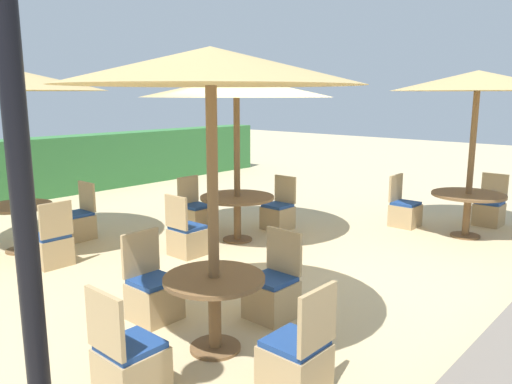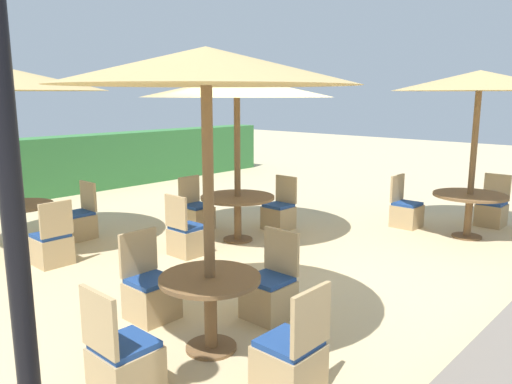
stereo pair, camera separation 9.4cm
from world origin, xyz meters
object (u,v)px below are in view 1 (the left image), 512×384
(round_table_front_left, at_px, (214,295))
(parasol_back_left, at_px, (6,80))
(patio_chair_center_east, at_px, (278,214))
(patio_chair_front_left_north, at_px, (153,295))
(patio_chair_center_west, at_px, (187,238))
(patio_chair_front_left_south, at_px, (296,362))
(patio_chair_center_north, at_px, (196,215))
(patio_chair_back_left_east, at_px, (78,223))
(parasol_front_left, at_px, (211,68))
(patio_chair_back_left_south, at_px, (52,247))
(patio_chair_front_right_east, at_px, (489,211))
(lamp_post, at_px, (13,95))
(round_table_back_left, at_px, (19,216))
(parasol_center, at_px, (236,87))
(round_table_front_right, at_px, (468,202))
(patio_chair_front_left_east, at_px, (272,293))
(patio_chair_front_left_west, at_px, (130,365))
(parasol_front_right, at_px, (478,81))
(patio_chair_front_right_north, at_px, (404,212))
(round_table_center, at_px, (237,204))

(round_table_front_left, relative_size, parasol_back_left, 0.33)
(patio_chair_center_east, xyz_separation_m, patio_chair_front_left_north, (-3.72, -1.31, 0.00))
(patio_chair_center_west, bearing_deg, patio_chair_front_left_south, -27.34)
(patio_chair_center_north, bearing_deg, patio_chair_back_left_east, -30.77)
(parasol_front_left, bearing_deg, patio_chair_back_left_south, 88.02)
(parasol_front_left, height_order, patio_chair_front_left_north, parasol_front_left)
(patio_chair_front_right_east, height_order, parasol_front_left, parasol_front_left)
(lamp_post, bearing_deg, round_table_back_left, 67.91)
(patio_chair_front_left_north, height_order, round_table_back_left, patio_chair_front_left_north)
(patio_chair_front_right_east, xyz_separation_m, patio_chair_center_west, (-4.85, 2.79, 0.00))
(parasol_back_left, bearing_deg, parasol_center, -38.47)
(round_table_front_right, xyz_separation_m, round_table_front_left, (-5.44, 0.41, -0.06))
(patio_chair_front_left_north, bearing_deg, patio_chair_front_left_east, 133.52)
(round_table_front_right, bearing_deg, round_table_front_left, 175.68)
(parasol_front_left, xyz_separation_m, round_table_front_left, (0.00, -0.00, -2.04))
(patio_chair_center_west, relative_size, patio_chair_back_left_east, 1.00)
(parasol_center, xyz_separation_m, patio_chair_front_left_north, (-2.70, -1.35, -2.20))
(patio_chair_front_left_north, bearing_deg, patio_chair_front_left_south, 87.92)
(lamp_post, bearing_deg, patio_chair_front_left_east, 13.64)
(lamp_post, relative_size, round_table_front_right, 2.82)
(patio_chair_front_left_west, height_order, patio_chair_front_left_north, same)
(round_table_front_left, relative_size, patio_chair_front_left_south, 1.01)
(patio_chair_center_west, bearing_deg, round_table_front_right, 53.81)
(patio_chair_center_west, bearing_deg, patio_chair_back_left_east, -162.53)
(parasol_front_right, relative_size, patio_chair_front_left_east, 2.94)
(parasol_front_right, relative_size, patio_chair_front_right_north, 2.94)
(lamp_post, bearing_deg, patio_chair_back_left_south, 63.27)
(parasol_front_right, xyz_separation_m, patio_chair_front_right_east, (1.08, -0.04, -2.30))
(patio_chair_front_left_west, distance_m, round_table_back_left, 4.56)
(lamp_post, height_order, patio_chair_front_left_west, lamp_post)
(round_table_front_left, distance_m, patio_chair_front_left_east, 0.94)
(round_table_front_right, distance_m, patio_chair_center_east, 3.20)
(patio_chair_center_east, bearing_deg, parasol_back_left, 59.81)
(patio_chair_center_east, xyz_separation_m, patio_chair_front_left_east, (-2.84, -2.23, 0.00))
(round_table_front_right, relative_size, parasol_center, 0.39)
(parasol_center, xyz_separation_m, round_table_back_left, (-2.61, 2.07, -1.92))
(round_table_front_left, height_order, patio_chair_back_left_east, patio_chair_back_left_east)
(patio_chair_center_east, xyz_separation_m, patio_chair_front_left_west, (-4.70, -2.31, 0.00))
(patio_chair_front_left_south, bearing_deg, patio_chair_front_left_east, 47.59)
(round_table_center, bearing_deg, patio_chair_center_west, 178.46)
(patio_chair_front_right_north, xyz_separation_m, round_table_back_left, (-5.27, 3.71, 0.29))
(parasol_front_right, relative_size, patio_chair_center_west, 2.94)
(patio_chair_front_left_west, distance_m, patio_chair_front_left_south, 1.32)
(patio_chair_front_left_west, height_order, patio_chair_front_left_south, same)
(parasol_back_left, bearing_deg, patio_chair_center_west, -52.73)
(patio_chair_front_left_west, bearing_deg, parasol_front_right, 86.64)
(patio_chair_center_north, bearing_deg, patio_chair_front_left_south, 57.28)
(patio_chair_front_left_north, bearing_deg, patio_chair_front_right_east, 167.69)
(patio_chair_front_left_north, bearing_deg, round_table_front_left, 88.57)
(patio_chair_front_left_west, bearing_deg, patio_chair_center_east, 116.21)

